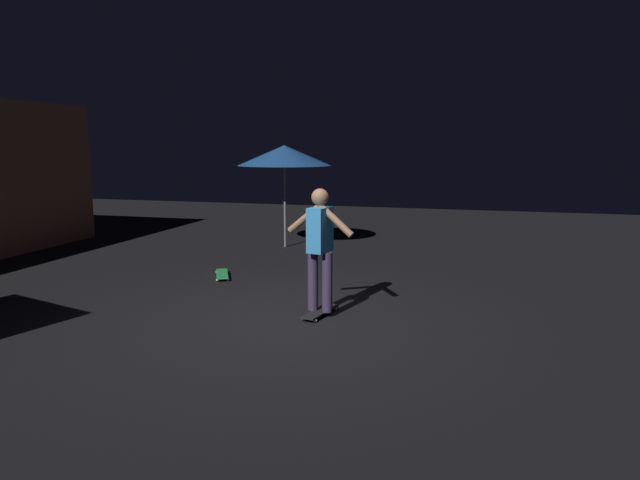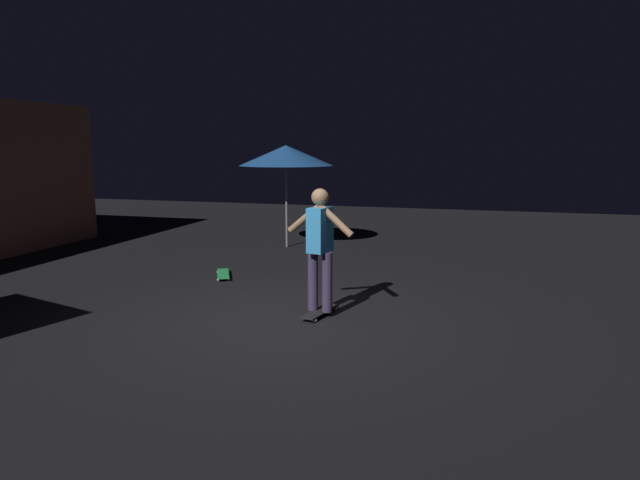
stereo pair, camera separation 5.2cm
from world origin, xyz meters
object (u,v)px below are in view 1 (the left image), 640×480
patio_umbrella (284,156)px  skater (320,241)px  skateboard_ridden (320,312)px  skateboard_spare (222,274)px

patio_umbrella → skater: (-4.87, -2.19, -1.04)m
skateboard_ridden → skateboard_spare: bearing=52.9°
skater → skateboard_ridden: bearing=0.0°
skateboard_spare → skater: size_ratio=0.47×
patio_umbrella → skateboard_spare: patio_umbrella is taller
skateboard_ridden → skater: (-0.00, 0.00, 0.98)m
patio_umbrella → skateboard_ridden: patio_umbrella is taller
patio_umbrella → skateboard_spare: 3.74m
skateboard_ridden → skater: bearing=180.0°
skateboard_ridden → skater: size_ratio=0.48×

